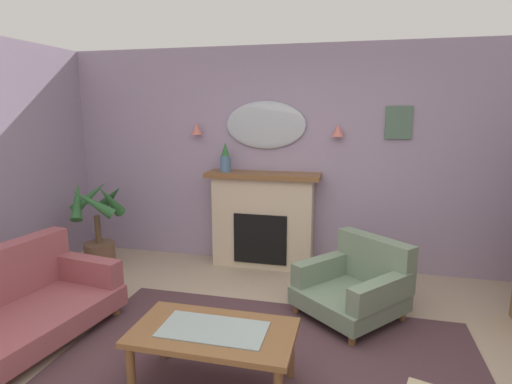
% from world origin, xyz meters
% --- Properties ---
extents(wall_back, '(6.98, 0.10, 2.63)m').
position_xyz_m(wall_back, '(0.00, 2.59, 1.31)').
color(wall_back, '#9E8CA8').
rests_on(wall_back, ground).
extents(patterned_rug, '(3.20, 2.40, 0.01)m').
position_xyz_m(patterned_rug, '(0.00, 0.20, 0.01)').
color(patterned_rug, '#4C3338').
rests_on(patterned_rug, ground).
extents(fireplace, '(1.36, 0.36, 1.16)m').
position_xyz_m(fireplace, '(-0.48, 2.36, 0.57)').
color(fireplace, beige).
rests_on(fireplace, ground).
extents(mantel_vase_left, '(0.13, 0.13, 0.35)m').
position_xyz_m(mantel_vase_left, '(-0.93, 2.34, 1.31)').
color(mantel_vase_left, '#4C7093').
rests_on(mantel_vase_left, fireplace).
extents(wall_mirror, '(0.96, 0.06, 0.56)m').
position_xyz_m(wall_mirror, '(-0.48, 2.51, 1.71)').
color(wall_mirror, '#B2BCC6').
extents(wall_sconce_left, '(0.14, 0.14, 0.14)m').
position_xyz_m(wall_sconce_left, '(-1.33, 2.46, 1.66)').
color(wall_sconce_left, '#D17066').
extents(wall_sconce_right, '(0.14, 0.14, 0.14)m').
position_xyz_m(wall_sconce_right, '(0.37, 2.46, 1.66)').
color(wall_sconce_right, '#D17066').
extents(framed_picture, '(0.28, 0.03, 0.36)m').
position_xyz_m(framed_picture, '(1.02, 2.52, 1.75)').
color(framed_picture, '#4C6B56').
extents(coffee_table, '(1.10, 0.60, 0.45)m').
position_xyz_m(coffee_table, '(-0.30, 0.06, 0.38)').
color(coffee_table, brown).
rests_on(coffee_table, ground).
extents(floral_couch, '(1.09, 1.81, 0.76)m').
position_xyz_m(floral_couch, '(-2.10, 0.12, 0.32)').
color(floral_couch, '#934C51').
rests_on(floral_couch, ground).
extents(armchair_in_corner, '(1.14, 1.14, 0.71)m').
position_xyz_m(armchair_in_corner, '(0.64, 1.37, 0.31)').
color(armchair_in_corner, gray).
rests_on(armchair_in_corner, ground).
extents(potted_plant_corner_palm, '(0.71, 0.71, 1.10)m').
position_xyz_m(potted_plant_corner_palm, '(-2.38, 1.84, 0.53)').
color(potted_plant_corner_palm, brown).
rests_on(potted_plant_corner_palm, ground).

